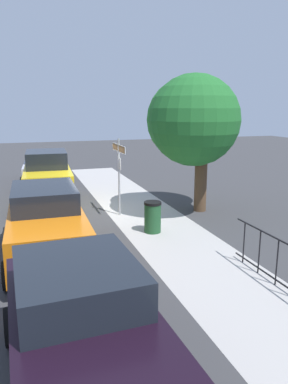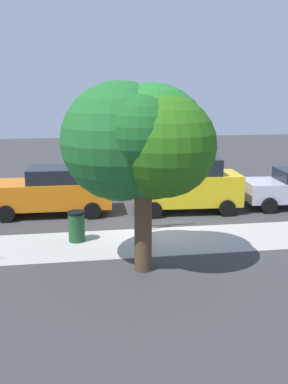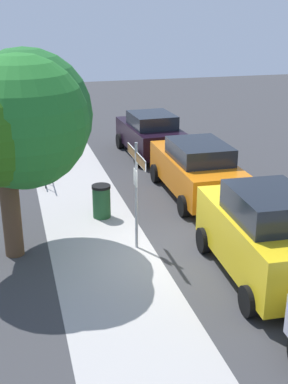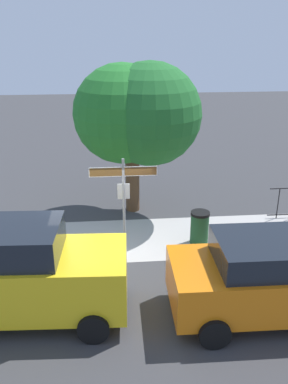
% 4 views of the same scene
% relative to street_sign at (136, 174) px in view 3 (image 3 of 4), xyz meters
% --- Properties ---
extents(ground_plane, '(60.00, 60.00, 0.00)m').
position_rel_street_sign_xyz_m(ground_plane, '(-0.49, -0.40, -1.97)').
color(ground_plane, '#38383A').
extents(sidewalk_strip, '(24.00, 2.60, 0.00)m').
position_rel_street_sign_xyz_m(sidewalk_strip, '(1.51, 0.90, -1.97)').
color(sidewalk_strip, '#A7A3A0').
rests_on(sidewalk_strip, ground_plane).
extents(street_sign, '(1.74, 0.07, 2.77)m').
position_rel_street_sign_xyz_m(street_sign, '(0.00, 0.00, 0.00)').
color(street_sign, '#9EA0A5').
rests_on(street_sign, ground_plane).
extents(shade_tree, '(3.92, 3.58, 4.97)m').
position_rel_street_sign_xyz_m(shade_tree, '(0.40, 2.72, 1.42)').
color(shade_tree, brown).
rests_on(shade_tree, ground_plane).
extents(car_yellow, '(4.24, 2.13, 2.15)m').
position_rel_street_sign_xyz_m(car_yellow, '(-2.18, -2.35, -0.91)').
color(car_yellow, yellow).
rests_on(car_yellow, ground_plane).
extents(car_orange, '(4.64, 2.09, 1.84)m').
position_rel_street_sign_xyz_m(car_orange, '(3.11, -2.77, -1.04)').
color(car_orange, orange).
rests_on(car_orange, ground_plane).
extents(car_black, '(4.09, 2.19, 1.78)m').
position_rel_street_sign_xyz_m(car_black, '(8.01, -2.62, -1.07)').
color(car_black, black).
rests_on(car_black, ground_plane).
extents(iron_fence, '(4.46, 0.04, 1.07)m').
position_rel_street_sign_xyz_m(iron_fence, '(6.99, 1.90, -1.41)').
color(iron_fence, black).
rests_on(iron_fence, ground_plane).
extents(trash_bin, '(0.55, 0.55, 0.98)m').
position_rel_street_sign_xyz_m(trash_bin, '(2.18, 0.50, -1.48)').
color(trash_bin, '#1E4C28').
rests_on(trash_bin, ground_plane).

